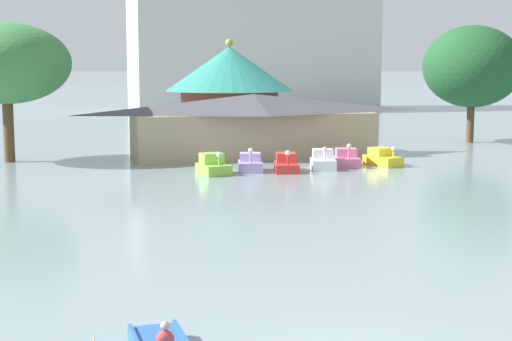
{
  "coord_description": "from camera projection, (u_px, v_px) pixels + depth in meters",
  "views": [
    {
      "loc": [
        -6.56,
        -15.42,
        7.01
      ],
      "look_at": [
        4.24,
        23.03,
        1.62
      ],
      "focal_mm": 54.59,
      "sensor_mm": 36.0,
      "label": 1
    }
  ],
  "objects": [
    {
      "name": "green_roof_pavilion",
      "position": [
        230.0,
        89.0,
        70.23
      ],
      "size": [
        11.6,
        11.6,
        9.41
      ],
      "color": "brown",
      "rests_on": "ground"
    },
    {
      "name": "pedal_boat_white",
      "position": [
        323.0,
        161.0,
        53.02
      ],
      "size": [
        2.18,
        2.82,
        1.64
      ],
      "rotation": [
        0.0,
        0.0,
        -1.83
      ],
      "color": "white",
      "rests_on": "ground"
    },
    {
      "name": "pedal_boat_pink",
      "position": [
        346.0,
        159.0,
        54.55
      ],
      "size": [
        2.28,
        2.98,
        1.71
      ],
      "rotation": [
        0.0,
        0.0,
        -1.82
      ],
      "color": "pink",
      "rests_on": "ground"
    },
    {
      "name": "pedal_boat_lavender",
      "position": [
        250.0,
        164.0,
        51.97
      ],
      "size": [
        2.17,
        2.88,
        1.69
      ],
      "rotation": [
        0.0,
        0.0,
        -1.81
      ],
      "color": "#B299D8",
      "rests_on": "ground"
    },
    {
      "name": "shoreline_tree_tall_left",
      "position": [
        6.0,
        64.0,
        56.14
      ],
      "size": [
        9.36,
        9.36,
        10.12
      ],
      "color": "brown",
      "rests_on": "ground"
    },
    {
      "name": "boathouse",
      "position": [
        254.0,
        124.0,
        59.94
      ],
      "size": [
        19.93,
        6.32,
        4.85
      ],
      "color": "tan",
      "rests_on": "ground"
    },
    {
      "name": "pedal_boat_yellow",
      "position": [
        382.0,
        158.0,
        55.01
      ],
      "size": [
        2.03,
        3.19,
        1.47
      ],
      "rotation": [
        0.0,
        0.0,
        -1.34
      ],
      "color": "yellow",
      "rests_on": "ground"
    },
    {
      "name": "pedal_boat_lime",
      "position": [
        213.0,
        166.0,
        50.69
      ],
      "size": [
        1.97,
        2.8,
        1.56
      ],
      "rotation": [
        0.0,
        0.0,
        -1.44
      ],
      "color": "#8CCC3F",
      "rests_on": "ground"
    },
    {
      "name": "shoreline_tree_right",
      "position": [
        472.0,
        67.0,
        70.69
      ],
      "size": [
        8.94,
        8.94,
        10.65
      ],
      "color": "brown",
      "rests_on": "ground"
    },
    {
      "name": "pedal_boat_red",
      "position": [
        286.0,
        164.0,
        51.93
      ],
      "size": [
        2.2,
        3.26,
        1.56
      ],
      "rotation": [
        0.0,
        0.0,
        -1.81
      ],
      "color": "red",
      "rests_on": "ground"
    },
    {
      "name": "background_building_block",
      "position": [
        252.0,
        34.0,
        123.53
      ],
      "size": [
        38.84,
        15.16,
        23.96
      ],
      "color": "beige",
      "rests_on": "ground"
    }
  ]
}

